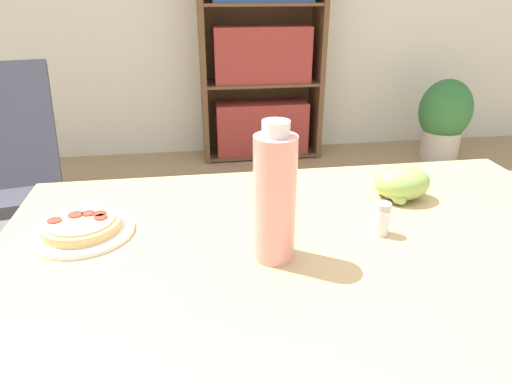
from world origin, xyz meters
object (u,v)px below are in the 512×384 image
(drink_bottle, at_px, (275,197))
(salt_shaker, at_px, (382,219))
(pizza_on_plate, at_px, (82,227))
(bookshelf, at_px, (261,52))
(potted_plant_floor, at_px, (444,118))
(grape_bunch, at_px, (402,183))

(drink_bottle, height_order, salt_shaker, drink_bottle)
(pizza_on_plate, bearing_deg, salt_shaker, -8.63)
(salt_shaker, bearing_deg, pizza_on_plate, 171.37)
(drink_bottle, relative_size, bookshelf, 0.16)
(pizza_on_plate, height_order, bookshelf, bookshelf)
(bookshelf, bearing_deg, potted_plant_floor, -12.23)
(grape_bunch, bearing_deg, pizza_on_plate, -174.97)
(salt_shaker, bearing_deg, grape_bunch, 53.86)
(pizza_on_plate, relative_size, salt_shaker, 2.98)
(grape_bunch, xyz_separation_m, bookshelf, (0.03, 2.37, -0.00))
(pizza_on_plate, distance_m, grape_bunch, 0.74)
(grape_bunch, distance_m, drink_bottle, 0.42)
(potted_plant_floor, bearing_deg, salt_shaker, -123.18)
(pizza_on_plate, xyz_separation_m, salt_shaker, (0.62, -0.09, 0.02))
(grape_bunch, height_order, potted_plant_floor, grape_bunch)
(grape_bunch, distance_m, potted_plant_floor, 2.53)
(salt_shaker, distance_m, bookshelf, 2.53)
(pizza_on_plate, relative_size, potted_plant_floor, 0.35)
(drink_bottle, distance_m, bookshelf, 2.61)
(salt_shaker, relative_size, potted_plant_floor, 0.12)
(bookshelf, bearing_deg, salt_shaker, -93.40)
(pizza_on_plate, distance_m, drink_bottle, 0.42)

